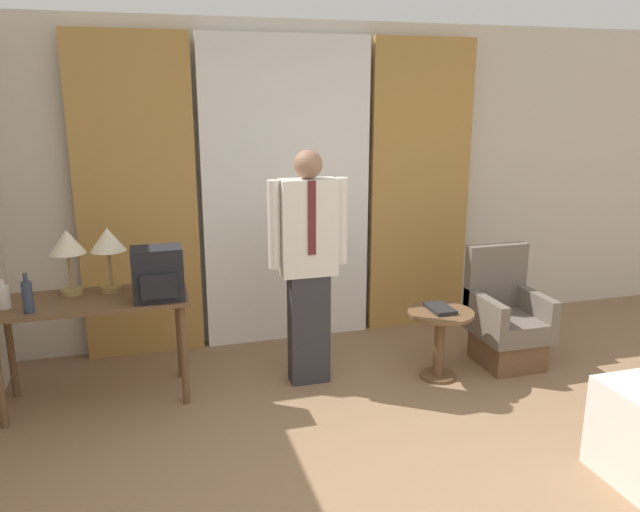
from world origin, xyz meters
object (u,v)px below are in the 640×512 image
side_table (440,333)px  book (440,309)px  person (308,259)px  armchair (506,322)px  table_lamp_left (67,246)px  table_lamp_right (108,244)px  desk (93,314)px  bottle_near_edge (28,296)px  backpack (158,274)px  bottle_by_lamp (4,297)px

side_table → book: size_ratio=2.07×
person → armchair: 1.72m
table_lamp_left → side_table: bearing=-10.4°
table_lamp_right → armchair: table_lamp_right is taller
table_lamp_right → person: 1.41m
person → side_table: bearing=-13.0°
armchair → side_table: size_ratio=1.75×
table_lamp_right → person: size_ratio=0.26×
table_lamp_left → book: 2.70m
desk → bottle_near_edge: (-0.36, -0.18, 0.22)m
person → backpack: bearing=-178.5°
table_lamp_right → backpack: size_ratio=1.26×
desk → book: 2.50m
table_lamp_right → side_table: 2.50m
person → side_table: (0.96, -0.22, -0.59)m
table_lamp_right → armchair: 3.10m
armchair → side_table: 0.65m
table_lamp_left → backpack: 0.66m
table_lamp_right → book: 2.45m
armchair → book: bearing=-171.6°
table_lamp_right → backpack: (0.31, -0.28, -0.16)m
backpack → side_table: size_ratio=0.68×
table_lamp_right → person: bearing=-10.6°
bottle_near_edge → book: 2.86m
table_lamp_right → bottle_near_edge: (-0.49, -0.32, -0.23)m
table_lamp_right → armchair: bearing=-7.0°
book → backpack: bearing=175.0°
backpack → side_table: bearing=-5.5°
table_lamp_left → person: person is taller
bottle_near_edge → armchair: (3.47, -0.05, -0.53)m
backpack → armchair: 2.73m
table_lamp_right → table_lamp_left: bearing=180.0°
bottle_by_lamp → backpack: 0.98m
side_table → book: book is taller
bottle_near_edge → side_table: (2.83, -0.16, -0.50)m
table_lamp_left → person: bearing=-8.9°
desk → person: size_ratio=0.74×
bottle_by_lamp → backpack: (0.97, -0.09, 0.10)m
backpack → book: 2.07m
armchair → book: size_ratio=3.62×
person → side_table: 1.15m
table_lamp_left → backpack: table_lamp_left is taller
bottle_near_edge → backpack: (0.81, 0.04, 0.07)m
person → book: 1.07m
bottle_by_lamp → person: size_ratio=0.11×
book → bottle_near_edge: bearing=177.2°
bottle_by_lamp → armchair: (3.64, -0.18, -0.50)m
desk → book: bearing=-7.4°
desk → table_lamp_left: bearing=133.3°
backpack → person: 1.06m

